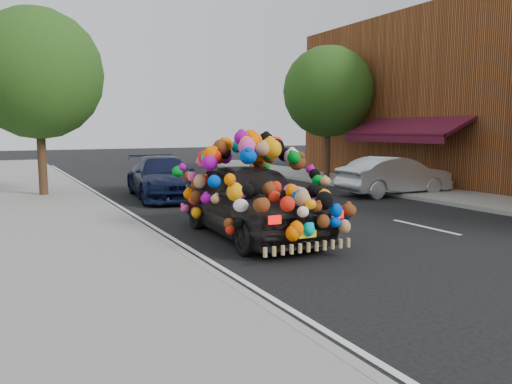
% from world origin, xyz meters
% --- Properties ---
extents(ground, '(100.00, 100.00, 0.00)m').
position_xyz_m(ground, '(0.00, 0.00, 0.00)').
color(ground, black).
rests_on(ground, ground).
extents(sidewalk, '(4.00, 60.00, 0.12)m').
position_xyz_m(sidewalk, '(-4.30, 0.00, 0.06)').
color(sidewalk, gray).
rests_on(sidewalk, ground).
extents(kerb, '(0.15, 60.00, 0.13)m').
position_xyz_m(kerb, '(-2.35, 0.00, 0.07)').
color(kerb, gray).
rests_on(kerb, ground).
extents(footpath_far, '(3.00, 40.00, 0.12)m').
position_xyz_m(footpath_far, '(8.20, 3.00, 0.06)').
color(footpath_far, gray).
rests_on(footpath_far, ground).
extents(lane_markings, '(6.00, 50.00, 0.01)m').
position_xyz_m(lane_markings, '(3.60, 0.00, 0.01)').
color(lane_markings, silver).
rests_on(lane_markings, ground).
extents(tree_near_sidewalk, '(4.20, 4.20, 6.13)m').
position_xyz_m(tree_near_sidewalk, '(-3.80, 9.50, 4.02)').
color(tree_near_sidewalk, '#332114').
rests_on(tree_near_sidewalk, ground).
extents(tree_far_b, '(4.00, 4.00, 5.90)m').
position_xyz_m(tree_far_b, '(8.00, 10.00, 3.89)').
color(tree_far_b, '#332114').
rests_on(tree_far_b, ground).
extents(plush_art_car, '(2.41, 4.87, 2.21)m').
position_xyz_m(plush_art_car, '(-0.42, 1.07, 1.14)').
color(plush_art_car, black).
rests_on(plush_art_car, ground).
extents(navy_sedan, '(2.42, 4.91, 1.37)m').
position_xyz_m(navy_sedan, '(-0.29, 7.71, 0.69)').
color(navy_sedan, black).
rests_on(navy_sedan, ground).
extents(silver_hatchback, '(4.12, 1.64, 1.33)m').
position_xyz_m(silver_hatchback, '(7.00, 4.65, 0.67)').
color(silver_hatchback, '#ABAFB3').
rests_on(silver_hatchback, ground).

